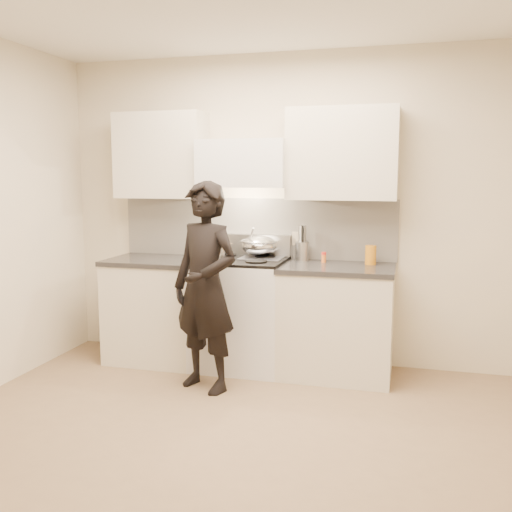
{
  "coord_description": "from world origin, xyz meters",
  "views": [
    {
      "loc": [
        1.07,
        -3.19,
        1.65
      ],
      "look_at": [
        -0.06,
        1.05,
        1.03
      ],
      "focal_mm": 40.0,
      "sensor_mm": 36.0,
      "label": 1
    }
  ],
  "objects_px": {
    "wok": "(260,245)",
    "person": "(205,287)",
    "stove": "(241,313)",
    "utensil_crock": "(302,250)",
    "counter_right": "(337,320)"
  },
  "relations": [
    {
      "from": "wok",
      "to": "person",
      "type": "bearing_deg",
      "value": -108.31
    },
    {
      "from": "stove",
      "to": "wok",
      "type": "height_order",
      "value": "wok"
    },
    {
      "from": "utensil_crock",
      "to": "counter_right",
      "type": "bearing_deg",
      "value": -32.18
    },
    {
      "from": "stove",
      "to": "wok",
      "type": "distance_m",
      "value": 0.61
    },
    {
      "from": "counter_right",
      "to": "utensil_crock",
      "type": "xyz_separation_m",
      "value": [
        -0.34,
        0.21,
        0.55
      ]
    },
    {
      "from": "counter_right",
      "to": "person",
      "type": "distance_m",
      "value": 1.15
    },
    {
      "from": "counter_right",
      "to": "person",
      "type": "relative_size",
      "value": 0.57
    },
    {
      "from": "person",
      "to": "wok",
      "type": "bearing_deg",
      "value": 93.81
    },
    {
      "from": "utensil_crock",
      "to": "person",
      "type": "distance_m",
      "value": 1.02
    },
    {
      "from": "counter_right",
      "to": "wok",
      "type": "distance_m",
      "value": 0.92
    },
    {
      "from": "stove",
      "to": "utensil_crock",
      "type": "distance_m",
      "value": 0.76
    },
    {
      "from": "wok",
      "to": "utensil_crock",
      "type": "bearing_deg",
      "value": 10.55
    },
    {
      "from": "counter_right",
      "to": "wok",
      "type": "xyz_separation_m",
      "value": [
        -0.7,
        0.14,
        0.59
      ]
    },
    {
      "from": "utensil_crock",
      "to": "person",
      "type": "bearing_deg",
      "value": -127.23
    },
    {
      "from": "person",
      "to": "stove",
      "type": "bearing_deg",
      "value": 101.56
    }
  ]
}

